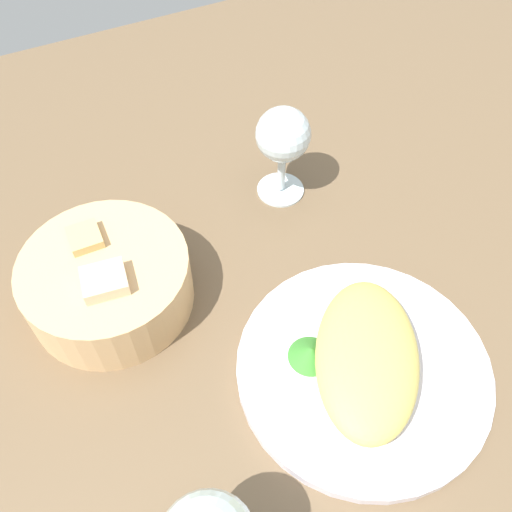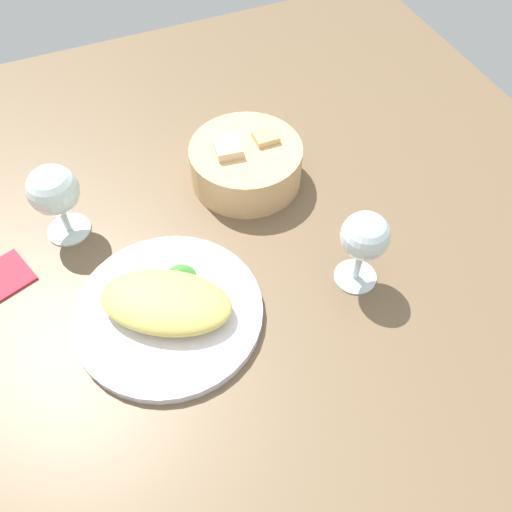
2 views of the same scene
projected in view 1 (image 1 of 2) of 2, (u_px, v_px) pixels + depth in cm
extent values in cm
cube|color=brown|center=(353.00, 346.00, 59.07)|extent=(140.00, 140.00, 2.00)
cylinder|color=white|center=(363.00, 369.00, 55.64)|extent=(25.48, 25.48, 1.40)
ellipsoid|color=#D3BE5D|center=(367.00, 357.00, 53.60)|extent=(20.26, 17.95, 3.72)
cone|color=#39852E|center=(308.00, 349.00, 55.28)|extent=(4.52, 4.52, 1.67)
cylinder|color=#DAAE77|center=(108.00, 282.00, 58.94)|extent=(17.76, 17.76, 6.57)
cube|color=tan|center=(88.00, 245.00, 58.77)|extent=(3.68, 3.33, 3.62)
cube|color=beige|center=(108.00, 289.00, 55.24)|extent=(4.40, 4.77, 4.31)
cylinder|color=silver|center=(281.00, 189.00, 71.45)|extent=(6.04, 6.04, 0.60)
cylinder|color=silver|center=(281.00, 172.00, 69.07)|extent=(1.00, 1.00, 5.41)
sphere|color=silver|center=(283.00, 134.00, 64.31)|extent=(6.57, 6.57, 6.57)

